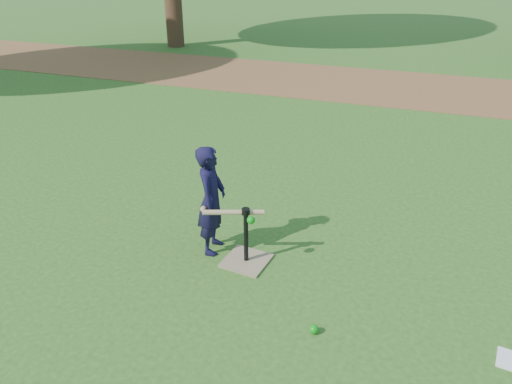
% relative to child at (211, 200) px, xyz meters
% --- Properties ---
extents(ground, '(80.00, 80.00, 0.00)m').
position_rel_child_xyz_m(ground, '(0.60, -0.45, -0.58)').
color(ground, '#285116').
rests_on(ground, ground).
extents(dirt_strip, '(24.00, 3.00, 0.01)m').
position_rel_child_xyz_m(dirt_strip, '(0.60, 7.05, -0.58)').
color(dirt_strip, brown).
rests_on(dirt_strip, ground).
extents(child, '(0.34, 0.46, 1.16)m').
position_rel_child_xyz_m(child, '(0.00, 0.00, 0.00)').
color(child, black).
rests_on(child, ground).
extents(wiffle_ball_ground, '(0.08, 0.08, 0.08)m').
position_rel_child_xyz_m(wiffle_ball_ground, '(1.29, -0.88, -0.54)').
color(wiffle_ball_ground, '#0C8613').
rests_on(wiffle_ball_ground, ground).
extents(batting_tee, '(0.48, 0.48, 0.61)m').
position_rel_child_xyz_m(batting_tee, '(0.41, -0.11, -0.47)').
color(batting_tee, '#8A7657').
rests_on(batting_tee, ground).
extents(swing_action, '(0.62, 0.25, 0.09)m').
position_rel_child_xyz_m(swing_action, '(0.30, -0.14, -0.02)').
color(swing_action, tan).
rests_on(swing_action, ground).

